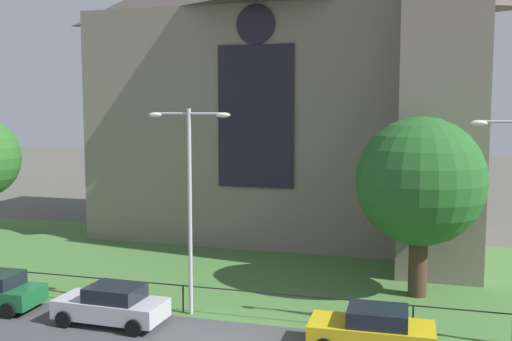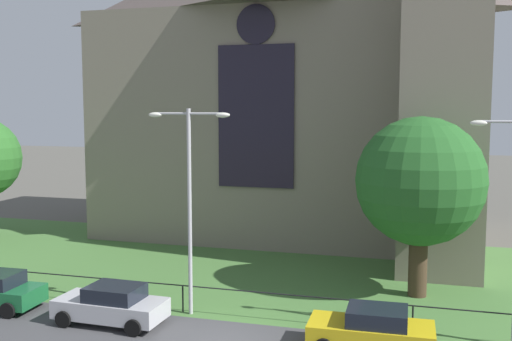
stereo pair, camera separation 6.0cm
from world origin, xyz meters
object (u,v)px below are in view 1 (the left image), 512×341
object	(u,v)px
parked_car_silver	(112,305)
church_building	(290,75)
tree_right_near	(420,182)
parked_car_yellow	(373,330)
streetlamp_near	(190,185)

from	to	relation	value
parked_car_silver	church_building	bearing A→B (deg)	-97.34
tree_right_near	parked_car_yellow	distance (m)	8.01
tree_right_near	parked_car_silver	size ratio (longest dim) A/B	1.85
tree_right_near	streetlamp_near	distance (m)	9.96
streetlamp_near	parked_car_yellow	xyz separation A→B (m)	(7.31, -1.74, -4.47)
tree_right_near	parked_car_silver	bearing A→B (deg)	-148.97
tree_right_near	parked_car_yellow	world-z (taller)	tree_right_near
parked_car_silver	parked_car_yellow	world-z (taller)	same
church_building	parked_car_yellow	world-z (taller)	church_building
tree_right_near	parked_car_silver	distance (m)	13.73
parked_car_silver	parked_car_yellow	bearing A→B (deg)	-177.69
parked_car_silver	parked_car_yellow	size ratio (longest dim) A/B	1.00
streetlamp_near	parked_car_silver	distance (m)	5.44
tree_right_near	streetlamp_near	xyz separation A→B (m)	(-8.68, -4.88, 0.18)
church_building	streetlamp_near	distance (m)	17.06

